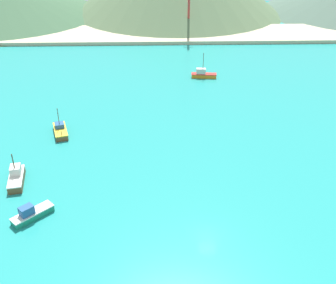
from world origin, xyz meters
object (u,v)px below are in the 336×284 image
(fishing_boat_1, at_px, (203,74))
(fishing_boat_7, at_px, (60,130))
(fishing_boat_0, at_px, (31,214))
(fishing_boat_8, at_px, (16,177))

(fishing_boat_1, distance_m, fishing_boat_7, 46.57)
(fishing_boat_7, bearing_deg, fishing_boat_1, 43.51)
(fishing_boat_0, distance_m, fishing_boat_7, 27.38)
(fishing_boat_7, distance_m, fishing_boat_8, 18.08)
(fishing_boat_1, relative_size, fishing_boat_7, 0.97)
(fishing_boat_1, height_order, fishing_boat_7, fishing_boat_1)
(fishing_boat_1, xyz_separation_m, fishing_boat_8, (-37.95, -49.65, 0.09))
(fishing_boat_1, bearing_deg, fishing_boat_7, -136.49)
(fishing_boat_1, xyz_separation_m, fishing_boat_7, (-33.77, -32.06, -0.15))
(fishing_boat_8, bearing_deg, fishing_boat_0, -62.34)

